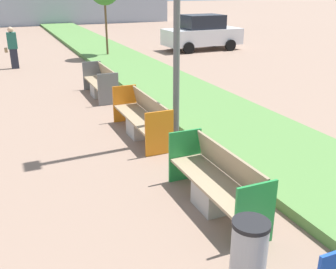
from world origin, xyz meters
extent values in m
cube|color=#568442|center=(3.20, 12.00, 0.09)|extent=(2.80, 120.00, 0.18)
cube|color=#ADA8A0|center=(0.90, 7.50, 0.21)|extent=(0.52, 0.60, 0.42)
cube|color=tan|center=(0.90, 7.50, 0.44)|extent=(0.58, 2.10, 0.05)
cube|color=tan|center=(1.17, 7.50, 0.70)|extent=(0.14, 2.01, 0.48)
cube|color=#238C3D|center=(0.90, 6.43, 0.47)|extent=(0.62, 0.04, 0.94)
cube|color=#238C3D|center=(0.90, 8.57, 0.47)|extent=(0.62, 0.04, 0.94)
cube|color=#ADA8A0|center=(0.90, 10.97, 0.21)|extent=(0.52, 0.60, 0.42)
cube|color=tan|center=(0.90, 10.97, 0.44)|extent=(0.58, 2.33, 0.05)
cube|color=tan|center=(1.17, 10.97, 0.70)|extent=(0.14, 2.24, 0.48)
cube|color=orange|center=(0.90, 9.78, 0.47)|extent=(0.62, 0.04, 0.94)
cube|color=orange|center=(0.90, 12.15, 0.47)|extent=(0.62, 0.04, 0.94)
cube|color=#ADA8A0|center=(0.90, 14.80, 0.21)|extent=(0.52, 0.60, 0.42)
cube|color=tan|center=(0.90, 14.80, 0.44)|extent=(0.58, 2.03, 0.05)
cube|color=tan|center=(1.17, 14.80, 0.70)|extent=(0.14, 1.95, 0.48)
cube|color=slate|center=(0.90, 13.76, 0.47)|extent=(0.62, 0.04, 0.94)
cube|color=slate|center=(0.90, 15.83, 0.47)|extent=(0.62, 0.04, 0.94)
cylinder|color=#9EA0A5|center=(0.31, 5.71, 0.45)|extent=(0.40, 0.40, 0.91)
cylinder|color=black|center=(0.31, 5.71, 0.93)|extent=(0.42, 0.42, 0.05)
cylinder|color=brown|center=(2.98, 21.64, 1.38)|extent=(0.10, 0.10, 2.75)
cube|color=#232633|center=(-1.32, 20.68, 0.41)|extent=(0.30, 0.22, 0.83)
cube|color=#236051|center=(-1.32, 20.68, 1.16)|extent=(0.38, 0.24, 0.67)
sphere|color=tan|center=(-1.32, 20.68, 1.61)|extent=(0.23, 0.23, 0.23)
cube|color=olive|center=(-1.60, 20.68, 0.79)|extent=(0.12, 0.20, 0.18)
cube|color=silver|center=(8.41, 22.13, 0.72)|extent=(4.23, 1.84, 0.84)
cube|color=black|center=(8.41, 22.13, 1.50)|extent=(2.13, 1.59, 0.72)
cylinder|color=black|center=(9.67, 21.23, 0.30)|extent=(0.60, 0.20, 0.60)
cylinder|color=black|center=(9.67, 23.03, 0.30)|extent=(0.60, 0.20, 0.60)
cylinder|color=black|center=(7.15, 21.23, 0.30)|extent=(0.60, 0.20, 0.60)
cylinder|color=black|center=(7.15, 23.03, 0.30)|extent=(0.60, 0.20, 0.60)
camera|label=1|loc=(-1.91, 2.79, 3.30)|focal=42.00mm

